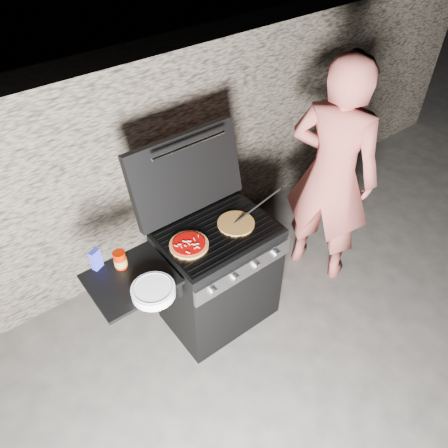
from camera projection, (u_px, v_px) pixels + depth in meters
ground at (219, 313)px, 3.56m from camera, size 50.00×50.00×0.00m
stone_wall at (141, 163)px, 3.58m from camera, size 8.00×0.35×1.80m
gas_grill at (191, 292)px, 3.14m from camera, size 1.34×0.79×0.91m
pizza_topped at (189, 244)px, 2.84m from camera, size 0.27×0.27×0.03m
pizza_plain at (236, 223)px, 3.00m from camera, size 0.29×0.29×0.01m
sauce_jar at (120, 259)px, 2.68m from camera, size 0.10×0.10×0.12m
blue_carton at (96, 259)px, 2.67m from camera, size 0.08×0.06×0.14m
plate_stack at (153, 291)px, 2.54m from camera, size 0.28×0.28×0.06m
person at (331, 176)px, 3.34m from camera, size 0.69×0.82×1.93m
tongs at (256, 206)px, 3.07m from camera, size 0.48×0.04×0.10m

